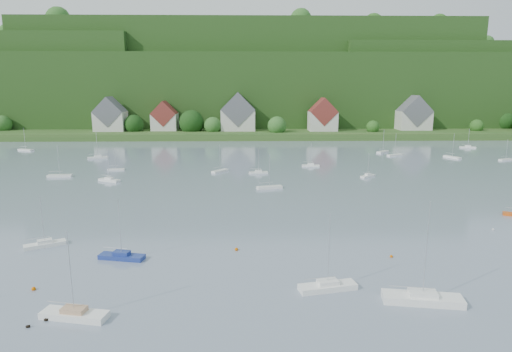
# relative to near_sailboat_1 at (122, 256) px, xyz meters

# --- Properties ---
(far_shore_strip) EXTENTS (600.00, 60.00, 3.00)m
(far_shore_strip) POSITION_rel_near_sailboat_1_xyz_m (7.92, 161.23, 1.05)
(far_shore_strip) COLOR #2D5520
(far_shore_strip) RESTS_ON ground
(forested_ridge) EXTENTS (620.00, 181.22, 69.89)m
(forested_ridge) POSITION_rel_near_sailboat_1_xyz_m (8.31, 229.80, 22.44)
(forested_ridge) COLOR #1B3912
(forested_ridge) RESTS_ON ground
(village_building_0) EXTENTS (14.00, 10.40, 16.00)m
(village_building_0) POSITION_rel_near_sailboat_1_xyz_m (-47.08, 148.23, 9.07)
(village_building_0) COLOR beige
(village_building_0) RESTS_ON far_shore_strip
(village_building_1) EXTENTS (12.00, 9.36, 14.00)m
(village_building_1) POSITION_rel_near_sailboat_1_xyz_m (-22.08, 150.23, 8.31)
(village_building_1) COLOR beige
(village_building_1) RESTS_ON far_shore_strip
(village_building_2) EXTENTS (16.00, 11.44, 18.00)m
(village_building_2) POSITION_rel_near_sailboat_1_xyz_m (12.92, 149.23, 9.82)
(village_building_2) COLOR beige
(village_building_2) RESTS_ON far_shore_strip
(village_building_3) EXTENTS (13.00, 10.40, 15.50)m
(village_building_3) POSITION_rel_near_sailboat_1_xyz_m (52.92, 147.23, 8.98)
(village_building_3) COLOR beige
(village_building_3) RESTS_ON far_shore_strip
(village_building_4) EXTENTS (15.00, 10.40, 16.50)m
(village_building_4) POSITION_rel_near_sailboat_1_xyz_m (97.92, 151.23, 9.14)
(village_building_4) COLOR beige
(village_building_4) RESTS_ON far_shore_strip
(near_sailboat_1) EXTENTS (6.45, 2.95, 8.40)m
(near_sailboat_1) POSITION_rel_near_sailboat_1_xyz_m (0.00, 0.00, 0.00)
(near_sailboat_1) COLOR navy
(near_sailboat_1) RESTS_ON ground
(near_sailboat_2) EXTENTS (7.08, 3.19, 9.23)m
(near_sailboat_2) POSITION_rel_near_sailboat_1_xyz_m (-0.40, -15.24, 0.03)
(near_sailboat_2) COLOR white
(near_sailboat_2) RESTS_ON ground
(near_sailboat_3) EXTENTS (6.99, 3.27, 9.11)m
(near_sailboat_3) POSITION_rel_near_sailboat_1_xyz_m (26.38, -9.61, 0.02)
(near_sailboat_3) COLOR white
(near_sailboat_3) RESTS_ON ground
(near_sailboat_4) EXTENTS (8.68, 3.67, 11.36)m
(near_sailboat_4) POSITION_rel_near_sailboat_1_xyz_m (36.08, -12.84, 0.09)
(near_sailboat_4) COLOR white
(near_sailboat_4) RESTS_ON ground
(near_sailboat_6) EXTENTS (5.70, 4.13, 7.63)m
(near_sailboat_6) POSITION_rel_near_sailboat_1_xyz_m (-12.65, 4.96, -0.02)
(near_sailboat_6) COLOR white
(near_sailboat_6) RESTS_ON ground
(mooring_buoy_0) EXTENTS (0.49, 0.49, 0.49)m
(mooring_buoy_0) POSITION_rel_near_sailboat_1_xyz_m (-7.57, -8.96, -0.45)
(mooring_buoy_0) COLOR #D05B00
(mooring_buoy_0) RESTS_ON ground
(mooring_buoy_1) EXTENTS (0.46, 0.46, 0.46)m
(mooring_buoy_1) POSITION_rel_near_sailboat_1_xyz_m (37.79, -12.15, -0.45)
(mooring_buoy_1) COLOR silver
(mooring_buoy_1) RESTS_ON ground
(mooring_buoy_2) EXTENTS (0.43, 0.43, 0.43)m
(mooring_buoy_2) POSITION_rel_near_sailboat_1_xyz_m (36.95, -0.18, -0.45)
(mooring_buoy_2) COLOR #D05B00
(mooring_buoy_2) RESTS_ON ground
(mooring_buoy_3) EXTENTS (0.50, 0.50, 0.50)m
(mooring_buoy_3) POSITION_rel_near_sailboat_1_xyz_m (15.54, 2.85, -0.45)
(mooring_buoy_3) COLOR #D05B00
(mooring_buoy_3) RESTS_ON ground
(mooring_buoy_4) EXTENTS (0.38, 0.38, 0.38)m
(mooring_buoy_4) POSITION_rel_near_sailboat_1_xyz_m (57.45, 10.85, -0.45)
(mooring_buoy_4) COLOR silver
(mooring_buoy_4) RESTS_ON ground
(duck_pair) EXTENTS (1.69, 1.50, 0.34)m
(duck_pair) POSITION_rel_near_sailboat_1_xyz_m (-3.65, -16.32, -0.33)
(duck_pair) COLOR black
(duck_pair) RESTS_ON ground
(far_sailboat_cluster) EXTENTS (185.15, 69.58, 8.71)m
(far_sailboat_cluster) POSITION_rel_near_sailboat_1_xyz_m (18.59, 75.95, -0.07)
(far_sailboat_cluster) COLOR white
(far_sailboat_cluster) RESTS_ON ground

